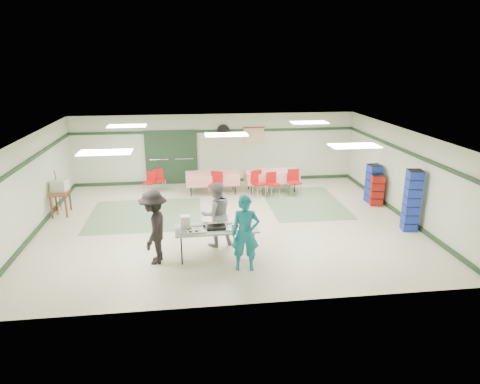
{
  "coord_description": "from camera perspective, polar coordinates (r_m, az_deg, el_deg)",
  "views": [
    {
      "loc": [
        -1.12,
        -12.0,
        4.78
      ],
      "look_at": [
        0.36,
        -0.3,
        1.05
      ],
      "focal_mm": 32.0,
      "sensor_mm": 36.0,
      "label": 1
    }
  ],
  "objects": [
    {
      "name": "crate_stack_blue_a",
      "position": [
        15.29,
        17.32,
        1.1
      ],
      "size": [
        0.44,
        0.44,
        1.32
      ],
      "primitive_type": "cube",
      "rotation": [
        0.0,
        0.0,
        0.09
      ],
      "color": "#1A2DA1",
      "rests_on": "floor"
    },
    {
      "name": "broom",
      "position": [
        14.72,
        -23.1,
        0.1
      ],
      "size": [
        0.05,
        0.23,
        1.38
      ],
      "primitive_type": "cylinder",
      "rotation": [
        0.14,
        0.0,
        -0.09
      ],
      "color": "brown",
      "rests_on": "floor"
    },
    {
      "name": "door_frame",
      "position": [
        16.85,
        -9.12,
        4.53
      ],
      "size": [
        2.0,
        0.03,
        2.15
      ],
      "primitive_type": "cube",
      "color": "#1C341F",
      "rests_on": "floor"
    },
    {
      "name": "volunteer_dark",
      "position": [
        10.42,
        -11.39,
        -4.64
      ],
      "size": [
        0.81,
        1.24,
        1.81
      ],
      "primitive_type": "imported",
      "rotation": [
        0.0,
        0.0,
        -1.69
      ],
      "color": "black",
      "rests_on": "floor"
    },
    {
      "name": "wall_back",
      "position": [
        16.89,
        -3.26,
        5.8
      ],
      "size": [
        11.0,
        0.0,
        11.0
      ],
      "primitive_type": "plane",
      "rotation": [
        1.57,
        0.0,
        0.0
      ],
      "color": "#B4BEA2",
      "rests_on": "floor"
    },
    {
      "name": "trim_back",
      "position": [
        16.73,
        -3.29,
        8.13
      ],
      "size": [
        11.0,
        0.06,
        0.1
      ],
      "primitive_type": "cube",
      "color": "#1C341F",
      "rests_on": "wall_back"
    },
    {
      "name": "sheet_tray_mid",
      "position": [
        10.69,
        -3.51,
        -4.5
      ],
      "size": [
        0.55,
        0.42,
        0.02
      ],
      "primitive_type": "cube",
      "rotation": [
        0.0,
        0.0,
        0.03
      ],
      "color": "silver",
      "rests_on": "serving_table"
    },
    {
      "name": "floor",
      "position": [
        12.96,
        -1.74,
        -4.1
      ],
      "size": [
        11.0,
        11.0,
        0.0
      ],
      "primitive_type": "plane",
      "color": "beige",
      "rests_on": "ground"
    },
    {
      "name": "volunteer_teal",
      "position": [
        9.89,
        0.73,
        -5.55
      ],
      "size": [
        0.7,
        0.51,
        1.8
      ],
      "primitive_type": "imported",
      "rotation": [
        0.0,
        0.0,
        -0.12
      ],
      "color": "#127082",
      "rests_on": "floor"
    },
    {
      "name": "trim_right",
      "position": [
        13.96,
        21.23,
        5.08
      ],
      "size": [
        0.06,
        9.0,
        0.1
      ],
      "primitive_type": "cube",
      "rotation": [
        0.0,
        0.0,
        1.57
      ],
      "color": "#1C341F",
      "rests_on": "wall_back"
    },
    {
      "name": "dining_table_a",
      "position": [
        15.91,
        4.23,
        2.16
      ],
      "size": [
        1.98,
        0.94,
        0.77
      ],
      "rotation": [
        0.0,
        0.0,
        0.04
      ],
      "color": "red",
      "rests_on": "floor"
    },
    {
      "name": "baking_pan",
      "position": [
        10.52,
        -3.19,
        -4.71
      ],
      "size": [
        0.47,
        0.3,
        0.08
      ],
      "primitive_type": "cube",
      "rotation": [
        0.0,
        0.0,
        0.03
      ],
      "color": "black",
      "rests_on": "serving_table"
    },
    {
      "name": "baseboard_right",
      "position": [
        14.48,
        20.37,
        -2.62
      ],
      "size": [
        0.06,
        9.0,
        0.12
      ],
      "primitive_type": "cube",
      "rotation": [
        0.0,
        0.0,
        1.57
      ],
      "color": "#1C341F",
      "rests_on": "floor"
    },
    {
      "name": "wall_right",
      "position": [
        14.12,
        21.03,
        2.31
      ],
      "size": [
        0.0,
        9.0,
        9.0
      ],
      "primitive_type": "plane",
      "rotation": [
        1.57,
        0.0,
        -1.57
      ],
      "color": "#B4BEA2",
      "rests_on": "floor"
    },
    {
      "name": "chair_a",
      "position": [
        15.37,
        4.35,
        1.41
      ],
      "size": [
        0.5,
        0.5,
        0.85
      ],
      "rotation": [
        0.0,
        0.0,
        0.31
      ],
      "color": "#B3110E",
      "rests_on": "floor"
    },
    {
      "name": "wall_fan",
      "position": [
        16.72,
        -2.25,
        8.14
      ],
      "size": [
        0.5,
        0.1,
        0.5
      ],
      "primitive_type": "cylinder",
      "rotation": [
        1.57,
        0.0,
        0.0
      ],
      "color": "black",
      "rests_on": "wall_back"
    },
    {
      "name": "wall_left",
      "position": [
        13.22,
        -26.25,
        0.66
      ],
      "size": [
        0.0,
        9.0,
        9.0
      ],
      "primitive_type": "plane",
      "rotation": [
        1.57,
        0.0,
        1.57
      ],
      "color": "#B4BEA2",
      "rests_on": "floor"
    },
    {
      "name": "printer_table",
      "position": [
        14.59,
        -22.9,
        -0.39
      ],
      "size": [
        0.59,
        0.86,
        0.74
      ],
      "rotation": [
        0.0,
        0.0,
        0.06
      ],
      "color": "brown",
      "rests_on": "floor"
    },
    {
      "name": "sheet_tray_right",
      "position": [
        10.56,
        -0.4,
        -4.74
      ],
      "size": [
        0.64,
        0.5,
        0.02
      ],
      "primitive_type": "cube",
      "rotation": [
        0.0,
        0.0,
        0.03
      ],
      "color": "silver",
      "rests_on": "serving_table"
    },
    {
      "name": "green_patch_a",
      "position": [
        13.91,
        -12.46,
        -2.96
      ],
      "size": [
        3.5,
        3.0,
        0.01
      ],
      "primitive_type": "cube",
      "color": "gray",
      "rests_on": "floor"
    },
    {
      "name": "sheet_tray_left",
      "position": [
        10.45,
        -6.25,
        -5.1
      ],
      "size": [
        0.63,
        0.49,
        0.02
      ],
      "primitive_type": "cube",
      "rotation": [
        0.0,
        0.0,
        0.03
      ],
      "color": "silver",
      "rests_on": "serving_table"
    },
    {
      "name": "ceiling",
      "position": [
        12.23,
        -1.85,
        7.75
      ],
      "size": [
        11.0,
        11.0,
        0.0
      ],
      "primitive_type": "plane",
      "rotation": [
        3.14,
        0.0,
        0.0
      ],
      "color": "silver",
      "rests_on": "wall_back"
    },
    {
      "name": "serving_table",
      "position": [
        10.6,
        -3.16,
        -5.0
      ],
      "size": [
        2.05,
        0.88,
        0.76
      ],
      "rotation": [
        0.0,
        0.0,
        0.03
      ],
      "color": "#A6A6A1",
      "rests_on": "floor"
    },
    {
      "name": "volunteer_grey",
      "position": [
        11.18,
        -3.17,
        -2.97
      ],
      "size": [
        0.98,
        0.84,
        1.73
      ],
      "primitive_type": "imported",
      "rotation": [
        0.0,
        0.0,
        3.39
      ],
      "color": "gray",
      "rests_on": "floor"
    },
    {
      "name": "baseboard_left",
      "position": [
        13.6,
        -25.41,
        -4.54
      ],
      "size": [
        0.06,
        9.0,
        0.12
      ],
      "primitive_type": "cube",
      "rotation": [
        0.0,
        0.0,
        1.57
      ],
      "color": "#1C341F",
      "rests_on": "floor"
    },
    {
      "name": "dining_table_b",
      "position": [
        15.64,
        -3.7,
        1.89
      ],
      "size": [
        1.93,
        0.88,
        0.77
      ],
      "rotation": [
        0.0,
        0.0,
        0.02
      ],
      "color": "red",
      "rests_on": "floor"
    },
    {
      "name": "chair_b",
      "position": [
        15.27,
        2.38,
        1.52
      ],
      "size": [
        0.56,
        0.56,
        0.93
      ],
      "rotation": [
        0.0,
        0.0,
        0.4
      ],
      "color": "#B3110E",
      "rests_on": "floor"
    },
    {
      "name": "trim_left",
      "position": [
        13.05,
        -26.54,
        3.61
      ],
      "size": [
        0.06,
        9.0,
        0.1
      ],
      "primitive_type": "cube",
      "rotation": [
        0.0,
        0.0,
        1.57
      ],
      "color": "#1C341F",
      "rests_on": "wall_back"
    },
    {
      "name": "double_door_left",
      "position": [
        16.89,
        -10.72,
        4.48
      ],
      "size": [
        0.9,
        0.06,
        2.1
      ],
      "primitive_type": "cube",
      "color": "gray",
      "rests_on": "floor"
    },
    {
      "name": "wall_front",
      "position": [
        8.32,
        1.2,
        -6.8
      ],
      "size": [
        11.0,
        0.0,
        11.0
      ],
      "primitive_type": "plane",
      "rotation": [
        -1.57,
        0.0,
        0.0
      ],
      "color": "#B4BEA2",
      "rests_on": "floor"
    },
    {
      "name": "baseboard_back",
      "position": [
        17.17,
        -3.18,
        1.56
      ],
      "size": [
        11.0,
        0.06,
        0.12
      ],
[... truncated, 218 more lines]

